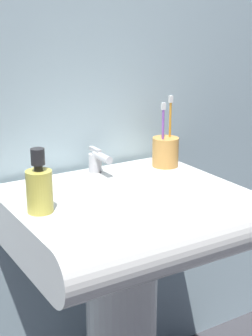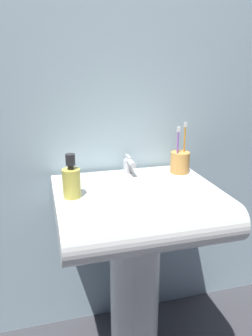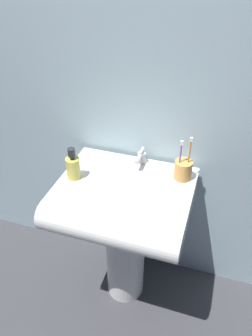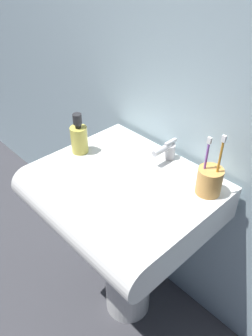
% 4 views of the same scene
% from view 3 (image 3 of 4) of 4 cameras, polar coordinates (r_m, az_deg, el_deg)
% --- Properties ---
extents(ground_plane, '(6.00, 6.00, 0.00)m').
position_cam_3_polar(ground_plane, '(1.99, -0.11, -19.98)').
color(ground_plane, '#38383D').
rests_on(ground_plane, ground).
extents(wall_back, '(5.00, 0.05, 2.40)m').
position_cam_3_polar(wall_back, '(1.44, 3.31, 17.79)').
color(wall_back, '#9EB7C1').
rests_on(wall_back, ground).
extents(sink_pedestal, '(0.20, 0.20, 0.62)m').
position_cam_3_polar(sink_pedestal, '(1.74, -0.12, -14.20)').
color(sink_pedestal, white).
rests_on(sink_pedestal, ground).
extents(sink_basin, '(0.59, 0.51, 0.13)m').
position_cam_3_polar(sink_basin, '(1.44, -0.76, -6.00)').
color(sink_basin, white).
rests_on(sink_basin, sink_pedestal).
extents(faucet, '(0.04, 0.11, 0.07)m').
position_cam_3_polar(faucet, '(1.53, 2.60, 1.86)').
color(faucet, '#B7B7BC').
rests_on(faucet, sink_basin).
extents(toothbrush_cup, '(0.08, 0.08, 0.21)m').
position_cam_3_polar(toothbrush_cup, '(1.46, 9.91, -0.25)').
color(toothbrush_cup, '#D19347').
rests_on(toothbrush_cup, sink_basin).
extents(soap_bottle, '(0.06, 0.06, 0.15)m').
position_cam_3_polar(soap_bottle, '(1.45, -9.20, 0.22)').
color(soap_bottle, gold).
rests_on(soap_bottle, sink_basin).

